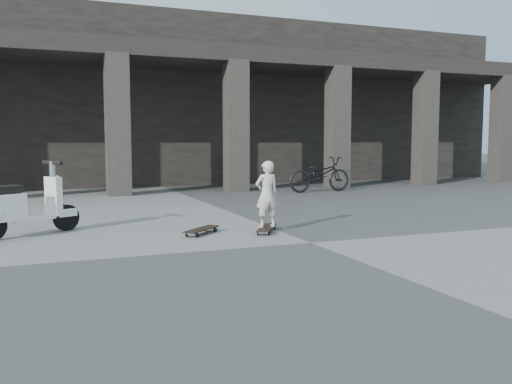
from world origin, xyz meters
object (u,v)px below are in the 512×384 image
object	(u,v)px
skateboard_spare	(202,230)
bicycle	(320,174)
child	(267,194)
scooter	(12,208)
longboard	(267,228)

from	to	relation	value
skateboard_spare	bicycle	distance (m)	8.07
skateboard_spare	child	xyz separation A→B (m)	(1.10, -0.21, 0.58)
skateboard_spare	bicycle	bearing A→B (deg)	4.62
scooter	bicycle	distance (m)	9.81
child	scooter	size ratio (longest dim) A/B	0.71
skateboard_spare	scooter	world-z (taller)	scooter
skateboard_spare	scooter	xyz separation A→B (m)	(-2.92, 0.80, 0.41)
bicycle	child	bearing A→B (deg)	143.67
longboard	child	xyz separation A→B (m)	(-0.00, 0.00, 0.59)
child	bicycle	size ratio (longest dim) A/B	0.56
scooter	bicycle	world-z (taller)	scooter
child	bicycle	world-z (taller)	child
longboard	child	world-z (taller)	child
scooter	child	bearing A→B (deg)	-43.28
scooter	bicycle	size ratio (longest dim) A/B	0.78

